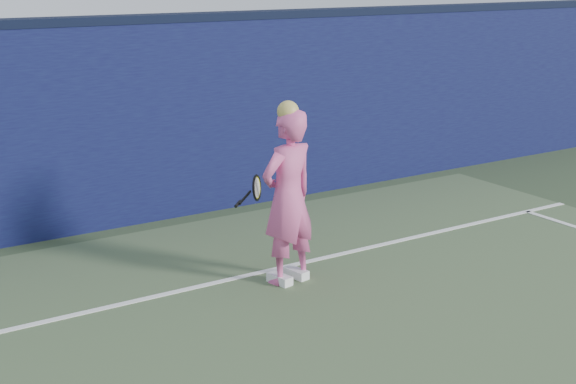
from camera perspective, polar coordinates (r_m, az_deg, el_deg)
backstop_wall at (r=10.20m, az=-12.45°, el=4.53°), size 24.00×0.40×2.50m
wall_cap at (r=10.04m, az=-12.89°, el=11.83°), size 24.00×0.42×0.10m
player at (r=8.12m, az=-0.00°, el=-0.34°), size 0.74×0.56×1.90m
racket at (r=8.46m, az=-2.34°, el=0.22°), size 0.48×0.31×0.29m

